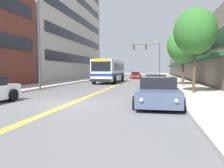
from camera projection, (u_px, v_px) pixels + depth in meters
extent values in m
plane|color=slate|center=(135.00, 78.00, 47.58)|extent=(240.00, 240.00, 0.00)
cube|color=#B2ADA5|center=(102.00, 77.00, 48.98)|extent=(3.76, 106.00, 0.17)
cube|color=#B2ADA5|center=(170.00, 78.00, 46.16)|extent=(3.76, 106.00, 0.17)
cube|color=yellow|center=(134.00, 78.00, 47.60)|extent=(0.14, 106.00, 0.01)
cube|color=yellow|center=(135.00, 78.00, 47.56)|extent=(0.14, 106.00, 0.01)
cube|color=#BCB7AD|center=(50.00, 21.00, 41.71)|extent=(12.00, 29.47, 22.08)
cube|color=black|center=(81.00, 59.00, 41.04)|extent=(0.08, 27.11, 1.40)
cube|color=black|center=(80.00, 40.00, 40.80)|extent=(0.08, 27.11, 1.40)
cube|color=black|center=(80.00, 20.00, 40.56)|extent=(0.08, 27.11, 1.40)
cube|color=black|center=(80.00, 0.00, 40.32)|extent=(0.08, 27.11, 1.40)
cube|color=gray|center=(201.00, 61.00, 44.77)|extent=(8.00, 68.00, 7.09)
cube|color=#1E4C28|center=(178.00, 64.00, 45.68)|extent=(1.10, 61.20, 0.24)
cube|color=black|center=(180.00, 57.00, 45.48)|extent=(0.08, 61.20, 1.40)
cube|color=silver|center=(110.00, 70.00, 30.05)|extent=(2.52, 10.51, 2.65)
cube|color=navy|center=(110.00, 74.00, 30.08)|extent=(2.54, 10.53, 0.32)
cube|color=black|center=(111.00, 67.00, 30.53)|extent=(2.55, 8.20, 0.95)
cube|color=black|center=(101.00, 66.00, 24.85)|extent=(2.27, 0.04, 1.17)
cube|color=yellow|center=(101.00, 60.00, 24.80)|extent=(1.82, 0.06, 0.28)
cube|color=black|center=(101.00, 80.00, 24.94)|extent=(2.47, 0.08, 0.32)
cylinder|color=black|center=(94.00, 80.00, 26.87)|extent=(0.30, 1.00, 1.00)
cylinder|color=black|center=(115.00, 80.00, 26.38)|extent=(0.30, 1.00, 1.00)
cylinder|color=black|center=(105.00, 78.00, 33.20)|extent=(0.30, 1.00, 1.00)
cylinder|color=black|center=(122.00, 78.00, 32.71)|extent=(0.30, 1.00, 1.00)
cube|color=#232328|center=(108.00, 76.00, 41.01)|extent=(1.71, 4.66, 0.68)
cube|color=black|center=(108.00, 73.00, 41.16)|extent=(1.47, 2.05, 0.47)
cylinder|color=black|center=(102.00, 78.00, 39.78)|extent=(0.22, 0.66, 0.66)
cylinder|color=black|center=(111.00, 78.00, 39.44)|extent=(0.22, 0.66, 0.66)
cylinder|color=black|center=(105.00, 77.00, 42.61)|extent=(0.22, 0.66, 0.66)
cylinder|color=black|center=(114.00, 77.00, 42.27)|extent=(0.22, 0.66, 0.66)
sphere|color=silver|center=(102.00, 76.00, 38.82)|extent=(0.16, 0.16, 0.16)
sphere|color=silver|center=(108.00, 76.00, 38.59)|extent=(0.16, 0.16, 0.16)
cube|color=red|center=(107.00, 76.00, 43.42)|extent=(0.18, 0.04, 0.10)
cube|color=red|center=(113.00, 76.00, 43.18)|extent=(0.18, 0.04, 0.10)
cylinder|color=black|center=(13.00, 95.00, 11.96)|extent=(0.22, 0.69, 0.69)
cube|color=red|center=(17.00, 89.00, 12.77)|extent=(0.18, 0.04, 0.10)
cube|color=#475675|center=(158.00, 95.00, 10.64)|extent=(1.91, 4.36, 0.69)
cube|color=black|center=(158.00, 82.00, 10.77)|extent=(1.65, 1.92, 0.53)
cylinder|color=black|center=(135.00, 103.00, 9.51)|extent=(0.22, 0.61, 0.61)
cylinder|color=black|center=(182.00, 104.00, 9.14)|extent=(0.22, 0.61, 0.61)
cylinder|color=black|center=(140.00, 96.00, 12.16)|extent=(0.22, 0.61, 0.61)
cylinder|color=black|center=(176.00, 96.00, 11.79)|extent=(0.22, 0.61, 0.61)
sphere|color=silver|center=(141.00, 100.00, 8.61)|extent=(0.16, 0.16, 0.16)
sphere|color=silver|center=(177.00, 101.00, 8.35)|extent=(0.16, 0.16, 0.16)
cube|color=red|center=(145.00, 90.00, 12.91)|extent=(0.18, 0.04, 0.10)
cube|color=red|center=(169.00, 90.00, 12.65)|extent=(0.18, 0.04, 0.10)
cube|color=beige|center=(156.00, 84.00, 18.44)|extent=(1.91, 4.30, 0.68)
cube|color=black|center=(156.00, 77.00, 18.57)|extent=(1.64, 1.89, 0.49)
cylinder|color=black|center=(143.00, 88.00, 17.34)|extent=(0.22, 0.63, 0.63)
cylinder|color=black|center=(169.00, 88.00, 16.96)|extent=(0.22, 0.63, 0.63)
cylinder|color=black|center=(145.00, 85.00, 19.95)|extent=(0.22, 0.63, 0.63)
cylinder|color=black|center=(167.00, 86.00, 19.57)|extent=(0.22, 0.63, 0.63)
sphere|color=silver|center=(147.00, 86.00, 16.44)|extent=(0.16, 0.16, 0.16)
sphere|color=silver|center=(165.00, 86.00, 16.19)|extent=(0.16, 0.16, 0.16)
cube|color=red|center=(148.00, 82.00, 20.69)|extent=(0.18, 0.04, 0.10)
cube|color=red|center=(163.00, 83.00, 20.42)|extent=(0.18, 0.04, 0.10)
cube|color=maroon|center=(136.00, 76.00, 43.12)|extent=(1.77, 4.69, 0.61)
cube|color=black|center=(136.00, 73.00, 43.27)|extent=(1.52, 2.06, 0.55)
cylinder|color=black|center=(131.00, 77.00, 41.88)|extent=(0.22, 0.60, 0.60)
cylinder|color=black|center=(140.00, 77.00, 41.54)|extent=(0.22, 0.60, 0.60)
cylinder|color=black|center=(132.00, 77.00, 44.73)|extent=(0.22, 0.60, 0.60)
cylinder|color=black|center=(141.00, 77.00, 44.38)|extent=(0.22, 0.60, 0.60)
sphere|color=silver|center=(132.00, 76.00, 40.92)|extent=(0.16, 0.16, 0.16)
sphere|color=silver|center=(138.00, 76.00, 40.69)|extent=(0.16, 0.16, 0.16)
cube|color=red|center=(134.00, 76.00, 45.55)|extent=(0.18, 0.04, 0.10)
cube|color=red|center=(140.00, 76.00, 45.31)|extent=(0.18, 0.04, 0.10)
cylinder|color=#47474C|center=(159.00, 60.00, 45.27)|extent=(0.18, 0.18, 7.42)
cylinder|color=#47474C|center=(144.00, 44.00, 45.64)|extent=(6.23, 0.11, 0.11)
cube|color=black|center=(146.00, 47.00, 45.62)|extent=(0.34, 0.26, 0.92)
sphere|color=red|center=(146.00, 46.00, 45.45)|extent=(0.18, 0.18, 0.18)
sphere|color=yellow|center=(146.00, 47.00, 45.46)|extent=(0.18, 0.18, 0.18)
sphere|color=green|center=(146.00, 48.00, 45.48)|extent=(0.18, 0.18, 0.18)
cylinder|color=black|center=(146.00, 45.00, 45.59)|extent=(0.02, 0.02, 0.14)
cube|color=black|center=(134.00, 47.00, 46.10)|extent=(0.34, 0.26, 0.92)
sphere|color=red|center=(134.00, 46.00, 45.92)|extent=(0.18, 0.18, 0.18)
sphere|color=yellow|center=(134.00, 47.00, 45.94)|extent=(0.18, 0.18, 0.18)
sphere|color=green|center=(134.00, 49.00, 45.96)|extent=(0.18, 0.18, 0.18)
cylinder|color=black|center=(134.00, 45.00, 46.06)|extent=(0.02, 0.02, 0.14)
cylinder|color=#47474C|center=(39.00, 43.00, 18.28)|extent=(0.16, 0.16, 8.02)
cylinder|color=brown|center=(194.00, 71.00, 15.15)|extent=(0.18, 0.18, 2.98)
ellipsoid|color=#2D6B28|center=(195.00, 31.00, 14.97)|extent=(2.89, 2.89, 3.18)
cylinder|color=brown|center=(183.00, 72.00, 23.39)|extent=(0.26, 0.26, 2.70)
ellipsoid|color=#387F33|center=(183.00, 46.00, 23.21)|extent=(3.43, 3.43, 3.77)
cylinder|color=red|center=(174.00, 84.00, 19.00)|extent=(0.25, 0.25, 0.60)
sphere|color=red|center=(174.00, 80.00, 18.97)|extent=(0.23, 0.23, 0.23)
cylinder|color=red|center=(172.00, 84.00, 19.03)|extent=(0.08, 0.11, 0.11)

